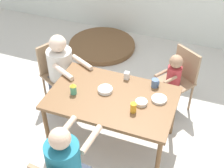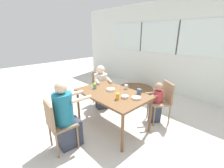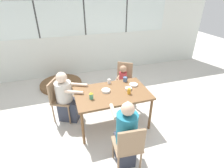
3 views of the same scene
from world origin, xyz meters
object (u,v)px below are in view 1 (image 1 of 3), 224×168
object	(u,v)px
bowl_fruit	(141,103)
folded_table_stack	(102,45)
bowl_white_shallow	(159,99)
chair_for_toddler	(181,75)
person_toddler	(171,86)
chair_for_man_blue_shirt	(56,68)
bowl_cereal	(105,90)
person_man_blue_shirt	(63,76)
milk_carton_small	(127,76)
sippy_cup	(73,88)
juice_glass	(133,108)
coffee_mug	(155,83)

from	to	relation	value
bowl_fruit	folded_table_stack	distance (m)	2.43
bowl_fruit	bowl_white_shallow	bearing A→B (deg)	37.33
bowl_fruit	folded_table_stack	world-z (taller)	bowl_fruit
chair_for_toddler	person_toddler	world-z (taller)	person_toddler
chair_for_man_blue_shirt	bowl_cereal	distance (m)	1.02
chair_for_toddler	bowl_white_shallow	world-z (taller)	chair_for_toddler
chair_for_man_blue_shirt	chair_for_toddler	world-z (taller)	same
person_man_blue_shirt	milk_carton_small	world-z (taller)	person_man_blue_shirt
person_toddler	sippy_cup	distance (m)	1.36
person_man_blue_shirt	juice_glass	bearing A→B (deg)	90.06
person_toddler	juice_glass	bearing A→B (deg)	109.17
chair_for_toddler	person_toddler	xyz separation A→B (m)	(-0.08, -0.13, -0.10)
coffee_mug	sippy_cup	xyz separation A→B (m)	(-0.82, -0.44, 0.02)
folded_table_stack	bowl_cereal	bearing A→B (deg)	-66.61
chair_for_man_blue_shirt	bowl_white_shallow	size ratio (longest dim) A/B	5.25
person_man_blue_shirt	juice_glass	size ratio (longest dim) A/B	9.74
bowl_fruit	chair_for_man_blue_shirt	bearing A→B (deg)	159.62
coffee_mug	bowl_fruit	xyz separation A→B (m)	(-0.06, -0.34, -0.03)
chair_for_man_blue_shirt	milk_carton_small	world-z (taller)	chair_for_man_blue_shirt
chair_for_man_blue_shirt	bowl_fruit	size ratio (longest dim) A/B	6.80
chair_for_man_blue_shirt	folded_table_stack	xyz separation A→B (m)	(0.07, 1.46, -0.49)
coffee_mug	bowl_white_shallow	distance (m)	0.24
chair_for_toddler	person_man_blue_shirt	world-z (taller)	person_man_blue_shirt
bowl_white_shallow	bowl_fruit	size ratio (longest dim) A/B	1.29
chair_for_man_blue_shirt	chair_for_toddler	size ratio (longest dim) A/B	1.00
sippy_cup	folded_table_stack	bearing A→B (deg)	103.81
bowl_fruit	juice_glass	bearing A→B (deg)	-108.14
juice_glass	bowl_fruit	world-z (taller)	juice_glass
coffee_mug	juice_glass	world-z (taller)	juice_glass
bowl_white_shallow	folded_table_stack	distance (m)	2.42
juice_glass	bowl_fruit	xyz separation A→B (m)	(0.05, 0.14, -0.03)
juice_glass	sippy_cup	bearing A→B (deg)	176.53
chair_for_man_blue_shirt	folded_table_stack	bearing A→B (deg)	-156.50
person_man_blue_shirt	juice_glass	distance (m)	1.30
bowl_fruit	folded_table_stack	bearing A→B (deg)	122.75
folded_table_stack	bowl_fruit	bearing A→B (deg)	-57.25
person_toddler	chair_for_man_blue_shirt	bearing A→B (deg)	44.66
person_man_blue_shirt	bowl_cereal	bearing A→B (deg)	90.53
bowl_white_shallow	folded_table_stack	world-z (taller)	bowl_white_shallow
chair_for_toddler	juice_glass	xyz separation A→B (m)	(-0.32, -1.07, 0.27)
coffee_mug	folded_table_stack	bearing A→B (deg)	129.22
sippy_cup	bowl_white_shallow	distance (m)	0.95
person_man_blue_shirt	bowl_white_shallow	world-z (taller)	person_man_blue_shirt
chair_for_toddler	bowl_cereal	distance (m)	1.15
folded_table_stack	coffee_mug	bearing A→B (deg)	-50.78
sippy_cup	bowl_white_shallow	world-z (taller)	sippy_cup
juice_glass	bowl_white_shallow	bearing A→B (deg)	51.68
juice_glass	bowl_cereal	distance (m)	0.44
person_toddler	bowl_fruit	size ratio (longest dim) A/B	6.85
chair_for_man_blue_shirt	sippy_cup	world-z (taller)	same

